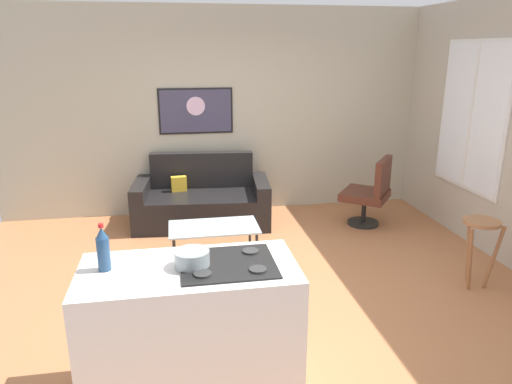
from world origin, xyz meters
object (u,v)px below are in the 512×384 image
at_px(mixing_bowl, 192,259).
at_px(wall_painting, 196,111).
at_px(couch, 202,202).
at_px(coffee_table, 214,229).
at_px(soda_bottle, 103,249).
at_px(armchair, 371,192).
at_px(bar_stool, 480,235).

height_order(mixing_bowl, wall_painting, wall_painting).
distance_m(couch, coffee_table, 1.22).
relative_size(coffee_table, soda_bottle, 3.14).
bearing_deg(armchair, soda_bottle, -137.41).
height_order(couch, armchair, armchair).
bearing_deg(mixing_bowl, coffee_table, 81.54).
bearing_deg(coffee_table, soda_bottle, -112.86).
xyz_separation_m(armchair, mixing_bowl, (-2.41, -2.76, 0.51)).
distance_m(armchair, wall_painting, 2.57).
bearing_deg(coffee_table, armchair, 18.76).
relative_size(soda_bottle, mixing_bowl, 1.38).
height_order(armchair, wall_painting, wall_painting).
height_order(bar_stool, soda_bottle, soda_bottle).
distance_m(armchair, soda_bottle, 4.05).
bearing_deg(armchair, coffee_table, -161.24).
bearing_deg(mixing_bowl, wall_painting, 86.32).
height_order(armchair, mixing_bowl, mixing_bowl).
bearing_deg(coffee_table, bar_stool, -23.06).
bearing_deg(armchair, mixing_bowl, -131.14).
bearing_deg(couch, wall_painting, 91.94).
xyz_separation_m(soda_bottle, wall_painting, (0.78, 3.67, 0.38)).
relative_size(armchair, mixing_bowl, 4.11).
bearing_deg(wall_painting, couch, -88.06).
distance_m(couch, armchair, 2.22).
height_order(coffee_table, armchair, armchair).
distance_m(soda_bottle, mixing_bowl, 0.55).
bearing_deg(soda_bottle, armchair, 42.59).
height_order(coffee_table, mixing_bowl, mixing_bowl).
height_order(couch, coffee_table, couch).
bearing_deg(soda_bottle, wall_painting, 78.07).
xyz_separation_m(couch, wall_painting, (-0.02, 0.47, 1.15)).
bearing_deg(wall_painting, armchair, -23.89).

